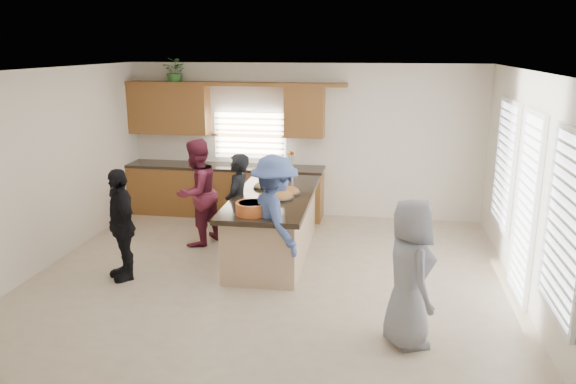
% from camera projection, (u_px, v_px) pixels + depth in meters
% --- Properties ---
extents(floor, '(6.50, 6.50, 0.00)m').
position_uv_depth(floor, '(271.00, 275.00, 7.81)').
color(floor, beige).
rests_on(floor, ground).
extents(room_shell, '(6.52, 6.02, 2.81)m').
position_uv_depth(room_shell, '(270.00, 140.00, 7.33)').
color(room_shell, silver).
rests_on(room_shell, ground).
extents(back_cabinetry, '(4.08, 0.66, 2.46)m').
position_uv_depth(back_cabinetry, '(223.00, 167.00, 10.43)').
color(back_cabinetry, brown).
rests_on(back_cabinetry, ground).
extents(right_wall_glazing, '(0.06, 4.00, 2.25)m').
position_uv_depth(right_wall_glazing, '(528.00, 195.00, 6.81)').
color(right_wall_glazing, white).
rests_on(right_wall_glazing, ground).
extents(island, '(1.21, 2.72, 0.95)m').
position_uv_depth(island, '(273.00, 227.00, 8.46)').
color(island, tan).
rests_on(island, ground).
extents(platter_front, '(0.50, 0.50, 0.20)m').
position_uv_depth(platter_front, '(277.00, 196.00, 8.14)').
color(platter_front, black).
rests_on(platter_front, island).
extents(platter_mid, '(0.39, 0.39, 0.16)m').
position_uv_depth(platter_mid, '(288.00, 192.00, 8.39)').
color(platter_mid, black).
rests_on(platter_mid, island).
extents(platter_back, '(0.31, 0.31, 0.12)m').
position_uv_depth(platter_back, '(263.00, 186.00, 8.73)').
color(platter_back, black).
rests_on(platter_back, island).
extents(salad_bowl, '(0.43, 0.43, 0.16)m').
position_uv_depth(salad_bowl, '(252.00, 208.00, 7.36)').
color(salad_bowl, orange).
rests_on(salad_bowl, island).
extents(clear_cup, '(0.07, 0.07, 0.10)m').
position_uv_depth(clear_cup, '(278.00, 207.00, 7.55)').
color(clear_cup, white).
rests_on(clear_cup, island).
extents(plate_stack, '(0.23, 0.23, 0.05)m').
position_uv_depth(plate_stack, '(276.00, 177.00, 9.36)').
color(plate_stack, '#AA85C2').
rests_on(plate_stack, island).
extents(flower_vase, '(0.14, 0.14, 0.43)m').
position_uv_depth(flower_vase, '(291.00, 163.00, 9.45)').
color(flower_vase, silver).
rests_on(flower_vase, island).
extents(potted_plant, '(0.50, 0.46, 0.48)m').
position_uv_depth(potted_plant, '(176.00, 71.00, 10.22)').
color(potted_plant, '#377930').
rests_on(potted_plant, back_cabinetry).
extents(woman_left_back, '(0.40, 0.59, 1.55)m').
position_uv_depth(woman_left_back, '(238.00, 205.00, 8.45)').
color(woman_left_back, black).
rests_on(woman_left_back, ground).
extents(woman_left_mid, '(0.90, 1.00, 1.70)m').
position_uv_depth(woman_left_mid, '(197.00, 193.00, 8.85)').
color(woman_left_mid, maroon).
rests_on(woman_left_mid, ground).
extents(woman_left_front, '(0.87, 0.93, 1.54)m').
position_uv_depth(woman_left_front, '(121.00, 224.00, 7.55)').
color(woman_left_front, black).
rests_on(woman_left_front, ground).
extents(woman_right_back, '(1.16, 1.30, 1.74)m').
position_uv_depth(woman_right_back, '(275.00, 220.00, 7.38)').
color(woman_right_back, '#40548C').
rests_on(woman_right_back, ground).
extents(woman_right_front, '(0.73, 0.90, 1.60)m').
position_uv_depth(woman_right_front, '(410.00, 273.00, 5.85)').
color(woman_right_front, gray).
rests_on(woman_right_front, ground).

